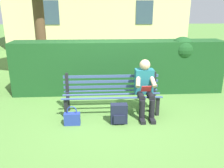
{
  "coord_description": "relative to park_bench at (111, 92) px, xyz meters",
  "views": [
    {
      "loc": [
        0.27,
        4.63,
        2.17
      ],
      "look_at": [
        0.0,
        0.1,
        0.69
      ],
      "focal_mm": 37.44,
      "sensor_mm": 36.0,
      "label": 1
    }
  ],
  "objects": [
    {
      "name": "park_bench",
      "position": [
        0.0,
        0.0,
        0.0
      ],
      "size": [
        2.07,
        0.51,
        0.85
      ],
      "color": "black",
      "rests_on": "ground"
    },
    {
      "name": "ground",
      "position": [
        0.0,
        0.09,
        -0.45
      ],
      "size": [
        60.0,
        60.0,
        0.0
      ],
      "primitive_type": "plane",
      "color": "#517F38"
    },
    {
      "name": "handbag",
      "position": [
        0.8,
        0.58,
        -0.31
      ],
      "size": [
        0.31,
        0.13,
        0.39
      ],
      "color": "navy",
      "rests_on": "ground"
    },
    {
      "name": "backpack",
      "position": [
        -0.11,
        0.57,
        -0.25
      ],
      "size": [
        0.33,
        0.24,
        0.4
      ],
      "color": "#191E33",
      "rests_on": "ground"
    },
    {
      "name": "person_seated",
      "position": [
        -0.68,
        0.19,
        0.17
      ],
      "size": [
        0.44,
        0.73,
        1.17
      ],
      "color": "#1E6672",
      "rests_on": "ground"
    },
    {
      "name": "hedge_backdrop",
      "position": [
        -0.3,
        -1.3,
        0.27
      ],
      "size": [
        5.47,
        0.77,
        1.47
      ],
      "color": "#19471E",
      "rests_on": "ground"
    }
  ]
}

